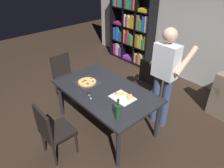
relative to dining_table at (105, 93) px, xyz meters
name	(u,v)px	position (x,y,z in m)	size (l,w,h in m)	color
ground_plane	(106,124)	(0.00, 0.00, -0.68)	(12.00, 12.00, 0.00)	#38281E
back_wall	(195,22)	(0.00, 2.60, 0.72)	(6.40, 0.10, 2.80)	silver
dining_table	(105,93)	(0.00, 0.00, 0.00)	(1.72, 1.03, 0.75)	#232328
chair_near_camera	(52,129)	(0.00, -1.00, -0.17)	(0.42, 0.42, 0.90)	black
chair_far_side	(144,81)	(0.00, 1.00, -0.17)	(0.42, 0.42, 0.90)	black
chair_left_end	(64,73)	(-1.35, 0.00, -0.17)	(0.42, 0.42, 0.90)	black
bookshelf	(132,28)	(-1.65, 2.37, 0.26)	(1.40, 0.35, 1.95)	black
person_serving_pizza	(165,74)	(0.57, 0.78, 0.32)	(0.55, 0.54, 1.75)	#38476B
pepperoni_pizza_on_tray	(87,82)	(-0.37, -0.09, 0.08)	(0.37, 0.37, 0.04)	#2D2D33
pizza_slices_on_towel	(123,97)	(0.35, 0.07, 0.08)	(0.36, 0.30, 0.03)	white
wine_bottle	(118,112)	(0.66, -0.33, 0.19)	(0.07, 0.07, 0.32)	#194723
kitchen_scissors	(89,94)	(-0.06, -0.28, 0.07)	(0.20, 0.12, 0.01)	silver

